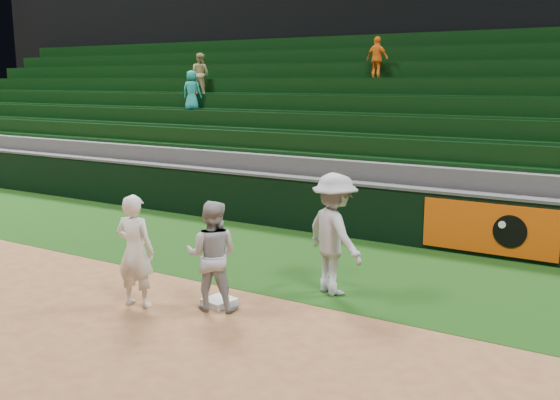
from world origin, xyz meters
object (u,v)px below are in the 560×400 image
object	(u,v)px
first_baseman	(135,251)
base_coach	(334,234)
baserunner	(212,255)
first_base	(219,302)

from	to	relation	value
first_baseman	base_coach	xyz separation A→B (m)	(2.35, 2.11, 0.12)
first_baseman	baserunner	world-z (taller)	first_baseman
first_base	baserunner	xyz separation A→B (m)	(0.02, -0.18, 0.79)
baserunner	first_baseman	bearing A→B (deg)	3.34
first_baseman	baserunner	bearing A→B (deg)	-164.75
baserunner	base_coach	size ratio (longest dim) A/B	0.85
first_base	first_baseman	distance (m)	1.52
baserunner	first_base	bearing A→B (deg)	-105.72
base_coach	first_baseman	bearing A→B (deg)	71.15
first_base	first_baseman	bearing A→B (deg)	-146.81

